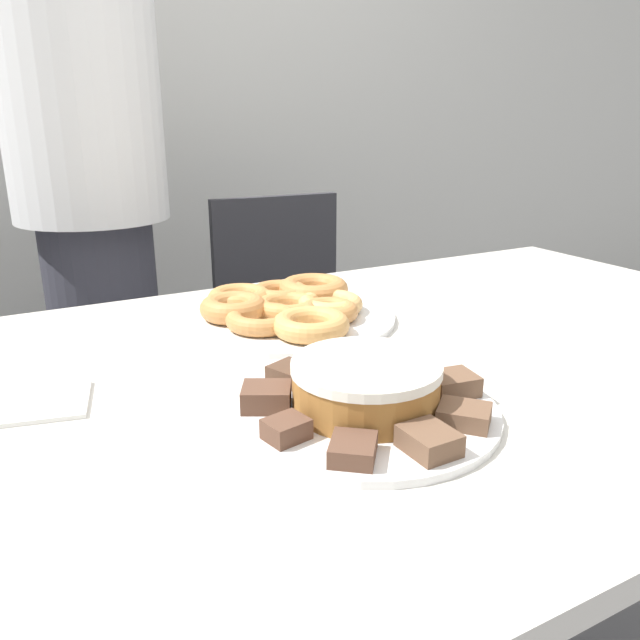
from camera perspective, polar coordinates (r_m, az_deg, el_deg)
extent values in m
cube|color=silver|center=(2.36, -18.83, 21.94)|extent=(8.00, 0.05, 2.60)
cube|color=silver|center=(0.92, 3.05, -4.71)|extent=(1.75, 0.98, 0.03)
cylinder|color=silver|center=(1.86, 17.67, -6.17)|extent=(0.06, 0.06, 0.74)
cylinder|color=#383842|center=(1.81, -18.48, -4.84)|extent=(0.28, 0.28, 0.86)
cylinder|color=white|center=(1.68, -21.27, 20.20)|extent=(0.38, 0.38, 0.68)
cylinder|color=black|center=(2.00, -1.26, -15.20)|extent=(0.44, 0.44, 0.01)
cylinder|color=#262626|center=(1.89, -1.31, -9.84)|extent=(0.06, 0.06, 0.41)
cube|color=#2D2D33|center=(1.80, -1.36, -3.51)|extent=(0.46, 0.46, 0.04)
cube|color=#2D2D33|center=(1.91, -4.02, 4.98)|extent=(0.40, 0.05, 0.42)
cylinder|color=white|center=(0.76, 4.15, -8.30)|extent=(0.32, 0.32, 0.01)
cylinder|color=white|center=(1.10, -2.83, 0.29)|extent=(0.38, 0.38, 0.01)
cylinder|color=#9E662D|center=(0.75, 4.20, -6.36)|extent=(0.18, 0.18, 0.05)
cylinder|color=white|center=(0.74, 4.25, -4.27)|extent=(0.18, 0.18, 0.01)
cube|color=brown|center=(0.74, 13.20, -8.43)|extent=(0.07, 0.08, 0.02)
cube|color=brown|center=(0.81, 11.96, -5.73)|extent=(0.07, 0.06, 0.03)
cube|color=brown|center=(0.85, 7.70, -4.17)|extent=(0.07, 0.07, 0.02)
cube|color=brown|center=(0.86, 2.28, -3.87)|extent=(0.06, 0.06, 0.02)
cube|color=#513828|center=(0.82, -2.53, -4.95)|extent=(0.06, 0.07, 0.02)
cube|color=brown|center=(0.75, -4.91, -7.02)|extent=(0.07, 0.07, 0.03)
cube|color=brown|center=(0.69, -3.10, -9.93)|extent=(0.05, 0.05, 0.02)
cube|color=brown|center=(0.65, 3.03, -11.73)|extent=(0.07, 0.07, 0.02)
cube|color=brown|center=(0.67, 9.94, -10.82)|extent=(0.05, 0.06, 0.02)
torus|color=#D18E4C|center=(1.10, -2.85, 1.28)|extent=(0.11, 0.11, 0.03)
torus|color=#C68447|center=(1.03, -5.26, 0.08)|extent=(0.12, 0.12, 0.03)
torus|color=tan|center=(0.99, -0.83, -0.43)|extent=(0.12, 0.12, 0.03)
torus|color=#C68447|center=(1.07, 0.79, 0.80)|extent=(0.10, 0.10, 0.03)
torus|color=#E5AD66|center=(1.11, 0.96, 1.48)|extent=(0.12, 0.12, 0.03)
torus|color=#C68447|center=(1.19, -0.59, 2.86)|extent=(0.13, 0.13, 0.04)
torus|color=#C68447|center=(1.18, -3.68, 2.46)|extent=(0.11, 0.11, 0.03)
torus|color=#D18E4C|center=(1.15, -7.37, 2.03)|extent=(0.12, 0.12, 0.03)
torus|color=#C68447|center=(1.08, -7.93, 1.12)|extent=(0.12, 0.12, 0.04)
cube|color=white|center=(0.86, -24.91, -6.97)|extent=(0.16, 0.14, 0.01)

